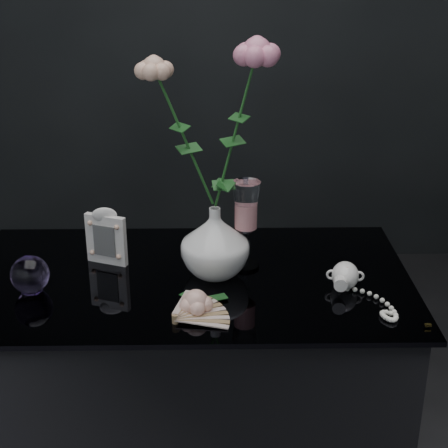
{
  "coord_description": "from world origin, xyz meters",
  "views": [
    {
      "loc": [
        0.06,
        -1.4,
        1.52
      ],
      "look_at": [
        0.08,
        -0.01,
        0.92
      ],
      "focal_mm": 55.0,
      "sensor_mm": 36.0,
      "label": 1
    }
  ],
  "objects_px": {
    "paperweight": "(30,274)",
    "loose_rose": "(196,302)",
    "wine_glass": "(246,225)",
    "pearl_jar": "(345,274)",
    "picture_frame": "(106,236)",
    "vase": "(215,242)"
  },
  "relations": [
    {
      "from": "picture_frame",
      "to": "vase",
      "type": "bearing_deg",
      "value": 7.65
    },
    {
      "from": "loose_rose",
      "to": "pearl_jar",
      "type": "height_order",
      "value": "pearl_jar"
    },
    {
      "from": "vase",
      "to": "paperweight",
      "type": "relative_size",
      "value": 1.94
    },
    {
      "from": "pearl_jar",
      "to": "vase",
      "type": "bearing_deg",
      "value": 175.21
    },
    {
      "from": "picture_frame",
      "to": "paperweight",
      "type": "relative_size",
      "value": 1.68
    },
    {
      "from": "wine_glass",
      "to": "loose_rose",
      "type": "xyz_separation_m",
      "value": [
        -0.12,
        -0.22,
        -0.08
      ]
    },
    {
      "from": "vase",
      "to": "loose_rose",
      "type": "xyz_separation_m",
      "value": [
        -0.04,
        -0.18,
        -0.06
      ]
    },
    {
      "from": "paperweight",
      "to": "loose_rose",
      "type": "bearing_deg",
      "value": -14.98
    },
    {
      "from": "vase",
      "to": "picture_frame",
      "type": "xyz_separation_m",
      "value": [
        -0.26,
        0.07,
        -0.01
      ]
    },
    {
      "from": "wine_glass",
      "to": "pearl_jar",
      "type": "relative_size",
      "value": 0.98
    },
    {
      "from": "picture_frame",
      "to": "paperweight",
      "type": "height_order",
      "value": "picture_frame"
    },
    {
      "from": "wine_glass",
      "to": "paperweight",
      "type": "relative_size",
      "value": 2.51
    },
    {
      "from": "vase",
      "to": "wine_glass",
      "type": "height_order",
      "value": "wine_glass"
    },
    {
      "from": "wine_glass",
      "to": "loose_rose",
      "type": "distance_m",
      "value": 0.26
    },
    {
      "from": "wine_glass",
      "to": "paperweight",
      "type": "bearing_deg",
      "value": -166.34
    },
    {
      "from": "paperweight",
      "to": "pearl_jar",
      "type": "bearing_deg",
      "value": 0.95
    },
    {
      "from": "picture_frame",
      "to": "paperweight",
      "type": "distance_m",
      "value": 0.21
    },
    {
      "from": "picture_frame",
      "to": "loose_rose",
      "type": "distance_m",
      "value": 0.34
    },
    {
      "from": "wine_glass",
      "to": "loose_rose",
      "type": "height_order",
      "value": "wine_glass"
    },
    {
      "from": "loose_rose",
      "to": "pearl_jar",
      "type": "distance_m",
      "value": 0.36
    },
    {
      "from": "wine_glass",
      "to": "vase",
      "type": "bearing_deg",
      "value": -151.75
    },
    {
      "from": "vase",
      "to": "picture_frame",
      "type": "relative_size",
      "value": 1.15
    }
  ]
}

